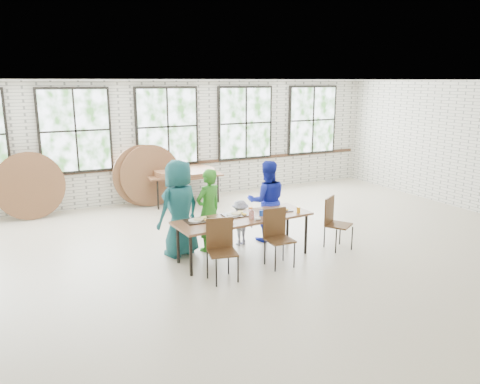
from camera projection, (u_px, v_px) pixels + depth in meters
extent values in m
plane|color=beige|center=(250.00, 254.00, 8.27)|extent=(12.00, 12.00, 0.00)
plane|color=white|center=(251.00, 80.00, 7.57)|extent=(12.00, 12.00, 0.00)
plane|color=silver|center=(167.00, 141.00, 11.83)|extent=(12.00, 0.00, 12.00)
cube|color=#422819|center=(168.00, 165.00, 11.94)|extent=(11.80, 0.05, 0.08)
cube|color=black|center=(75.00, 131.00, 10.73)|extent=(1.62, 0.05, 1.97)
cube|color=white|center=(76.00, 131.00, 10.70)|extent=(1.50, 0.01, 1.85)
cube|color=black|center=(167.00, 127.00, 11.69)|extent=(1.62, 0.05, 1.97)
cube|color=white|center=(168.00, 127.00, 11.66)|extent=(1.50, 0.01, 1.85)
cube|color=black|center=(245.00, 123.00, 12.65)|extent=(1.62, 0.05, 1.97)
cube|color=white|center=(246.00, 123.00, 12.62)|extent=(1.50, 0.01, 1.85)
cube|color=black|center=(312.00, 120.00, 13.62)|extent=(1.62, 0.05, 1.97)
cube|color=white|center=(313.00, 120.00, 13.59)|extent=(1.50, 0.01, 1.85)
cube|color=brown|center=(244.00, 218.00, 7.93)|extent=(2.45, 0.97, 0.04)
cylinder|color=black|center=(191.00, 255.00, 7.28)|extent=(0.05, 0.05, 0.70)
cylinder|color=black|center=(178.00, 243.00, 7.81)|extent=(0.05, 0.05, 0.70)
cylinder|color=black|center=(306.00, 235.00, 8.23)|extent=(0.05, 0.05, 0.70)
cylinder|color=black|center=(287.00, 226.00, 8.75)|extent=(0.05, 0.05, 0.70)
cube|color=#4A2F18|center=(222.00, 253.00, 7.09)|extent=(0.49, 0.48, 0.03)
cube|color=#4A2F18|center=(220.00, 233.00, 7.21)|extent=(0.42, 0.12, 0.50)
cylinder|color=black|center=(216.00, 273.00, 6.91)|extent=(0.02, 0.02, 0.44)
cylinder|color=black|center=(207.00, 265.00, 7.21)|extent=(0.02, 0.02, 0.44)
cylinder|color=black|center=(238.00, 269.00, 7.07)|extent=(0.02, 0.02, 0.44)
cylinder|color=black|center=(228.00, 261.00, 7.37)|extent=(0.02, 0.02, 0.44)
cube|color=#4A2F18|center=(280.00, 240.00, 7.65)|extent=(0.43, 0.42, 0.03)
cube|color=#4A2F18|center=(274.00, 222.00, 7.76)|extent=(0.42, 0.05, 0.50)
cylinder|color=black|center=(275.00, 259.00, 7.47)|extent=(0.02, 0.02, 0.44)
cylinder|color=black|center=(265.00, 252.00, 7.77)|extent=(0.02, 0.02, 0.44)
cylinder|color=black|center=(294.00, 255.00, 7.63)|extent=(0.02, 0.02, 0.44)
cylinder|color=black|center=(283.00, 248.00, 7.93)|extent=(0.02, 0.02, 0.44)
cube|color=#4A2F18|center=(339.00, 225.00, 8.45)|extent=(0.57, 0.56, 0.03)
cube|color=#4A2F18|center=(329.00, 210.00, 8.48)|extent=(0.37, 0.25, 0.50)
cylinder|color=black|center=(336.00, 241.00, 8.27)|extent=(0.02, 0.02, 0.44)
cylinder|color=black|center=(324.00, 236.00, 8.57)|extent=(0.02, 0.02, 0.44)
cylinder|color=black|center=(352.00, 238.00, 8.43)|extent=(0.02, 0.02, 0.44)
cylinder|color=black|center=(340.00, 233.00, 8.73)|extent=(0.02, 0.02, 0.44)
imported|color=#1A6457|center=(179.00, 208.00, 8.07)|extent=(0.96, 0.79, 1.69)
imported|color=#2F8222|center=(209.00, 210.00, 8.33)|extent=(0.63, 0.52, 1.49)
imported|color=#12123A|center=(240.00, 223.00, 8.68)|extent=(0.57, 0.36, 0.85)
imported|color=#1825AA|center=(267.00, 201.00, 8.85)|extent=(0.90, 0.80, 1.55)
cube|color=brown|center=(185.00, 175.00, 11.55)|extent=(1.86, 0.90, 0.04)
cylinder|color=black|center=(158.00, 195.00, 11.05)|extent=(0.04, 0.04, 0.70)
cylinder|color=black|center=(151.00, 191.00, 11.53)|extent=(0.04, 0.04, 0.70)
cylinder|color=black|center=(218.00, 189.00, 11.74)|extent=(0.04, 0.04, 0.70)
cylinder|color=black|center=(209.00, 184.00, 12.22)|extent=(0.04, 0.04, 0.70)
cube|color=black|center=(199.00, 221.00, 7.69)|extent=(0.44, 0.33, 0.02)
cube|color=black|center=(236.00, 215.00, 8.02)|extent=(0.44, 0.33, 0.02)
cube|color=black|center=(278.00, 210.00, 8.30)|extent=(0.44, 0.33, 0.02)
cylinder|color=black|center=(230.00, 220.00, 7.61)|extent=(0.09, 0.09, 0.09)
cube|color=red|center=(252.00, 215.00, 7.82)|extent=(0.07, 0.07, 0.11)
cylinder|color=blue|center=(261.00, 213.00, 7.99)|extent=(0.07, 0.07, 0.10)
cylinder|color=orange|center=(298.00, 210.00, 8.16)|extent=(0.07, 0.07, 0.11)
cylinder|color=white|center=(271.00, 215.00, 7.89)|extent=(0.17, 0.17, 0.10)
ellipsoid|color=white|center=(219.00, 224.00, 7.45)|extent=(0.11, 0.11, 0.05)
ellipsoid|color=white|center=(258.00, 219.00, 7.75)|extent=(0.11, 0.11, 0.05)
cylinder|color=brown|center=(185.00, 173.00, 11.54)|extent=(1.50, 1.50, 0.04)
cylinder|color=brown|center=(184.00, 172.00, 11.53)|extent=(1.50, 1.50, 0.04)
cylinder|color=brown|center=(184.00, 170.00, 11.52)|extent=(1.50, 1.50, 0.04)
cylinder|color=brown|center=(30.00, 186.00, 10.26)|extent=(1.50, 0.32, 1.48)
cylinder|color=brown|center=(144.00, 176.00, 11.38)|extent=(1.50, 0.25, 1.49)
cylinder|color=brown|center=(151.00, 176.00, 11.36)|extent=(1.50, 0.25, 1.49)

